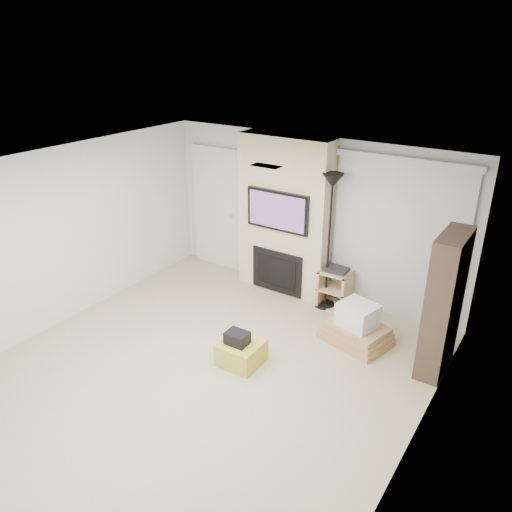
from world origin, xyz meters
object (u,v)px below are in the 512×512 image
Objects in this scene: ottoman at (241,352)px; floor_lamp at (331,204)px; box_stack at (357,328)px; bookshelf at (444,304)px; av_stand at (335,286)px.

floor_lamp is (0.24, 1.91, 1.49)m from ottoman.
bookshelf is (1.04, 0.02, 0.68)m from box_stack.
bookshelf is at bearing -22.28° from av_stand.
box_stack is at bearing 50.64° from ottoman.
ottoman is 2.01m from av_stand.
ottoman is 0.50× the size of box_stack.
ottoman is 2.44m from floor_lamp.
ottoman is at bearing -100.21° from av_stand.
bookshelf reaches higher than av_stand.
bookshelf reaches higher than box_stack.
box_stack is 0.55× the size of bookshelf.
bookshelf reaches higher than ottoman.
floor_lamp is at bearing -153.48° from av_stand.
av_stand is (0.12, 0.06, -1.30)m from floor_lamp.
floor_lamp is at bearing 140.03° from box_stack.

